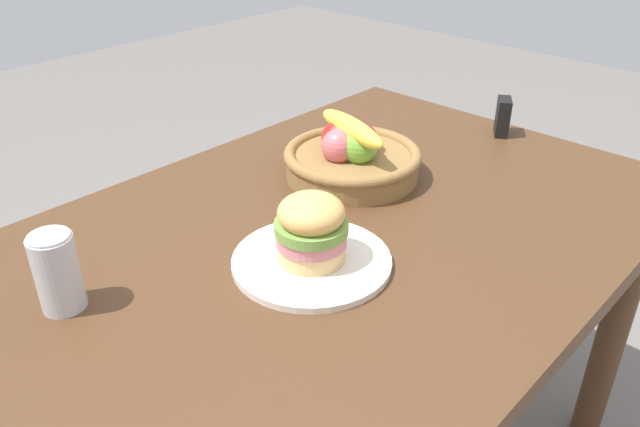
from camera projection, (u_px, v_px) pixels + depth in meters
name	position (u px, v px, depth m)	size (l,w,h in m)	color
dining_table	(328.00, 277.00, 1.19)	(1.40, 0.90, 0.75)	#4C301C
plate	(312.00, 261.00, 1.05)	(0.27, 0.27, 0.01)	silver
sandwich	(311.00, 228.00, 1.02)	(0.12, 0.12, 0.12)	#E5BC75
soda_can	(57.00, 272.00, 0.93)	(0.07, 0.07, 0.13)	silver
fruit_basket	(352.00, 156.00, 1.32)	(0.29, 0.29, 0.14)	olive
napkin_holder	(501.00, 116.00, 1.52)	(0.06, 0.03, 0.09)	black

